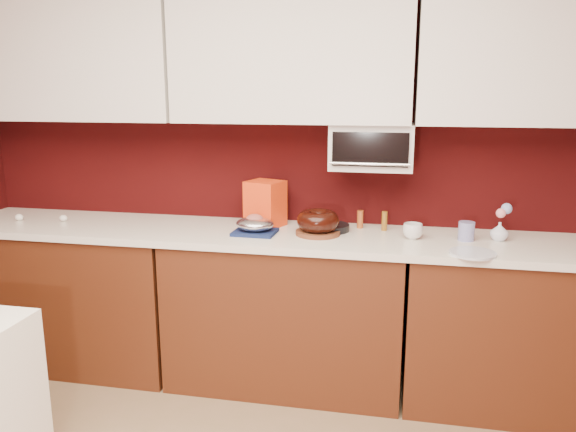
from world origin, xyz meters
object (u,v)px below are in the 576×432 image
(bundt_cake, at_px, (318,221))
(coffee_mug, at_px, (413,230))
(foil_ham_nest, at_px, (255,224))
(toaster_oven, at_px, (372,146))
(blue_jar, at_px, (466,231))
(flower_vase, at_px, (499,230))
(pandoro_box, at_px, (265,204))

(bundt_cake, distance_m, coffee_mug, 0.51)
(bundt_cake, xyz_separation_m, coffee_mug, (0.51, 0.01, -0.03))
(bundt_cake, height_order, foil_ham_nest, bundt_cake)
(toaster_oven, height_order, blue_jar, toaster_oven)
(bundt_cake, relative_size, foil_ham_nest, 1.10)
(bundt_cake, distance_m, blue_jar, 0.79)
(coffee_mug, height_order, flower_vase, flower_vase)
(bundt_cake, relative_size, flower_vase, 2.08)
(pandoro_box, height_order, flower_vase, pandoro_box)
(toaster_oven, height_order, pandoro_box, toaster_oven)
(blue_jar, bearing_deg, bundt_cake, -177.32)
(toaster_oven, xyz_separation_m, foil_ham_nest, (-0.62, -0.22, -0.42))
(pandoro_box, relative_size, blue_jar, 2.65)
(flower_vase, bearing_deg, toaster_oven, 171.76)
(blue_jar, bearing_deg, foil_ham_nest, -175.73)
(toaster_oven, xyz_separation_m, coffee_mug, (0.24, -0.16, -0.42))
(toaster_oven, distance_m, coffee_mug, 0.51)
(pandoro_box, xyz_separation_m, flower_vase, (1.29, -0.08, -0.08))
(flower_vase, bearing_deg, coffee_mug, -172.87)
(foil_ham_nest, xyz_separation_m, blue_jar, (1.13, 0.08, -0.00))
(coffee_mug, relative_size, flower_vase, 0.91)
(foil_ham_nest, xyz_separation_m, flower_vase, (1.31, 0.12, 0.00))
(coffee_mug, bearing_deg, foil_ham_nest, -175.90)
(toaster_oven, height_order, foil_ham_nest, toaster_oven)
(foil_ham_nest, relative_size, coffee_mug, 2.09)
(bundt_cake, relative_size, blue_jar, 2.33)
(blue_jar, bearing_deg, pandoro_box, 174.45)
(coffee_mug, distance_m, flower_vase, 0.45)
(blue_jar, xyz_separation_m, flower_vase, (0.17, 0.03, 0.01))
(foil_ham_nest, relative_size, flower_vase, 1.89)
(coffee_mug, distance_m, blue_jar, 0.28)
(bundt_cake, height_order, blue_jar, bundt_cake)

